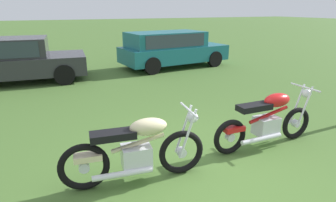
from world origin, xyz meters
TOP-DOWN VIEW (x-y plane):
  - ground_plane at (0.00, 0.00)m, footprint 120.00×120.00m
  - motorcycle_cream at (-1.08, 0.22)m, footprint 2.03×0.64m
  - motorcycle_red at (1.33, 0.32)m, footprint 2.07×0.64m
  - car_charcoal at (-3.02, 7.20)m, footprint 4.61×2.24m
  - car_teal at (2.71, 7.40)m, footprint 4.46×2.25m

SIDE VIEW (x-z plane):
  - ground_plane at x=0.00m, z-range 0.00..0.00m
  - motorcycle_cream at x=-1.08m, z-range -0.03..0.99m
  - motorcycle_red at x=1.33m, z-range -0.03..0.99m
  - car_charcoal at x=-3.02m, z-range 0.08..1.51m
  - car_teal at x=2.71m, z-range 0.12..1.55m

